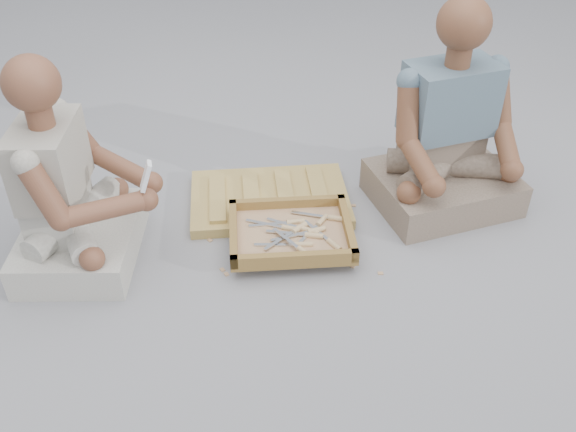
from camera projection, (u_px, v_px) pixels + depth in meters
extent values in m
plane|color=gray|center=(319.00, 298.00, 2.27)|extent=(60.00, 60.00, 0.00)
cube|color=#B08F44|center=(270.00, 199.00, 2.72)|extent=(0.69, 0.49, 0.04)
cube|color=brown|center=(291.00, 236.00, 2.47)|extent=(0.50, 0.42, 0.01)
cube|color=brown|center=(287.00, 203.00, 2.59)|extent=(0.47, 0.08, 0.05)
cube|color=brown|center=(295.00, 259.00, 2.31)|extent=(0.47, 0.08, 0.05)
cube|color=brown|center=(348.00, 227.00, 2.47)|extent=(0.07, 0.37, 0.05)
cube|color=brown|center=(233.00, 232.00, 2.44)|extent=(0.07, 0.37, 0.05)
cube|color=tan|center=(291.00, 234.00, 2.46)|extent=(0.44, 0.36, 0.01)
cube|color=silver|center=(279.00, 240.00, 2.41)|extent=(0.13, 0.10, 0.00)
cylinder|color=tan|center=(299.00, 228.00, 2.47)|extent=(0.07, 0.06, 0.02)
cube|color=silver|center=(310.00, 214.00, 2.54)|extent=(0.14, 0.08, 0.00)
cylinder|color=tan|center=(337.00, 219.00, 2.52)|extent=(0.07, 0.05, 0.02)
cube|color=silver|center=(274.00, 245.00, 2.40)|extent=(0.15, 0.04, 0.00)
cylinder|color=tan|center=(303.00, 245.00, 2.40)|extent=(0.07, 0.03, 0.02)
cube|color=silver|center=(264.00, 223.00, 2.50)|extent=(0.14, 0.08, 0.00)
cylinder|color=tan|center=(291.00, 229.00, 2.47)|extent=(0.07, 0.05, 0.02)
cube|color=silver|center=(316.00, 230.00, 2.46)|extent=(0.08, 0.14, 0.00)
cylinder|color=tan|center=(334.00, 245.00, 2.39)|extent=(0.05, 0.07, 0.02)
cube|color=silver|center=(285.00, 233.00, 2.45)|extent=(0.15, 0.06, 0.00)
cylinder|color=tan|center=(314.00, 236.00, 2.44)|extent=(0.07, 0.04, 0.02)
cube|color=silver|center=(290.00, 236.00, 2.43)|extent=(0.15, 0.04, 0.00)
cylinder|color=tan|center=(317.00, 230.00, 2.46)|extent=(0.07, 0.03, 0.02)
cube|color=silver|center=(268.00, 224.00, 2.50)|extent=(0.15, 0.02, 0.00)
cylinder|color=tan|center=(296.00, 222.00, 2.51)|extent=(0.07, 0.02, 0.02)
cube|color=silver|center=(308.00, 235.00, 2.44)|extent=(0.11, 0.12, 0.00)
cylinder|color=tan|center=(322.00, 220.00, 2.52)|extent=(0.06, 0.07, 0.02)
cube|color=silver|center=(284.00, 223.00, 2.50)|extent=(0.13, 0.10, 0.00)
cylinder|color=tan|center=(310.00, 231.00, 2.46)|extent=(0.07, 0.06, 0.02)
cube|color=silver|center=(286.00, 238.00, 2.41)|extent=(0.08, 0.14, 0.00)
cylinder|color=tan|center=(305.00, 253.00, 2.34)|extent=(0.05, 0.07, 0.02)
cube|color=tan|center=(255.00, 209.00, 2.69)|extent=(0.02, 0.02, 0.00)
cube|color=tan|center=(324.00, 260.00, 2.43)|extent=(0.02, 0.02, 0.00)
cube|color=tan|center=(222.00, 270.00, 2.38)|extent=(0.02, 0.02, 0.00)
cube|color=tan|center=(305.00, 252.00, 2.47)|extent=(0.02, 0.02, 0.00)
cube|color=tan|center=(353.00, 266.00, 2.40)|extent=(0.02, 0.02, 0.00)
cube|color=tan|center=(381.00, 273.00, 2.37)|extent=(0.02, 0.02, 0.00)
cube|color=tan|center=(210.00, 240.00, 2.53)|extent=(0.02, 0.02, 0.00)
cube|color=tan|center=(217.00, 220.00, 2.63)|extent=(0.02, 0.02, 0.00)
cube|color=tan|center=(257.00, 200.00, 2.75)|extent=(0.02, 0.02, 0.00)
cube|color=tan|center=(198.00, 219.00, 2.64)|extent=(0.02, 0.02, 0.00)
cube|color=tan|center=(226.00, 274.00, 2.37)|extent=(0.02, 0.02, 0.00)
cube|color=tan|center=(352.00, 224.00, 2.61)|extent=(0.02, 0.02, 0.00)
cube|color=tan|center=(304.00, 246.00, 2.50)|extent=(0.02, 0.02, 0.00)
cube|color=tan|center=(354.00, 205.00, 2.71)|extent=(0.02, 0.02, 0.00)
cube|color=beige|center=(82.00, 241.00, 2.42)|extent=(0.49, 0.58, 0.13)
cube|color=beige|center=(59.00, 210.00, 2.33)|extent=(0.22, 0.31, 0.16)
cube|color=#AEA69A|center=(49.00, 160.00, 2.20)|extent=(0.25, 0.35, 0.27)
sphere|color=brown|center=(31.00, 83.00, 2.03)|extent=(0.19, 0.19, 0.19)
sphere|color=brown|center=(152.00, 183.00, 2.33)|extent=(0.08, 0.08, 0.08)
sphere|color=brown|center=(147.00, 200.00, 2.24)|extent=(0.08, 0.08, 0.08)
cube|color=gray|center=(442.00, 188.00, 2.70)|extent=(0.61, 0.52, 0.14)
cube|color=gray|center=(440.00, 149.00, 2.65)|extent=(0.33, 0.24, 0.17)
cube|color=slate|center=(450.00, 99.00, 2.50)|extent=(0.37, 0.26, 0.29)
sphere|color=brown|center=(464.00, 23.00, 2.31)|extent=(0.20, 0.20, 0.20)
sphere|color=brown|center=(512.00, 170.00, 2.50)|extent=(0.09, 0.09, 0.09)
sphere|color=brown|center=(434.00, 186.00, 2.41)|extent=(0.09, 0.09, 0.09)
cube|color=white|center=(146.00, 176.00, 2.19)|extent=(0.05, 0.05, 0.11)
cube|color=black|center=(146.00, 174.00, 2.18)|extent=(0.02, 0.03, 0.03)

